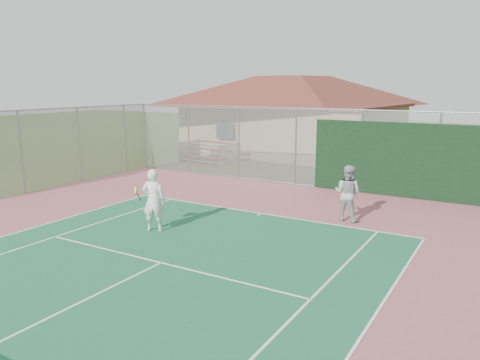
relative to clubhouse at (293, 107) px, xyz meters
The scene contains 6 objects.
back_fence 12.26m from the clubhouse, 51.56° to the right, with size 20.08×0.11×3.53m.
side_fence_left 14.79m from the clubhouse, 107.92° to the right, with size 0.08×9.00×3.50m.
clubhouse is the anchor object (origin of this frame).
bleachers 7.07m from the clubhouse, 113.48° to the right, with size 3.29×2.14×1.17m.
player_white_front 18.57m from the clubhouse, 79.03° to the right, with size 1.06×0.83×1.97m.
player_grey_back 16.36m from the clubhouse, 59.09° to the right, with size 0.98×0.80×1.89m.
Camera 1 is at (7.54, -2.33, 4.50)m, focal length 35.00 mm.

